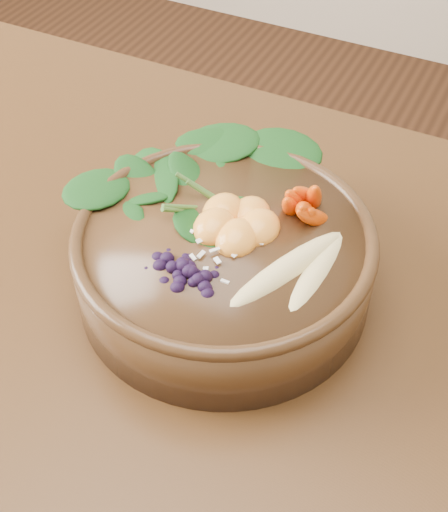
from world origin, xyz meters
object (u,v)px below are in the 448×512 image
(stoneware_bowl, at_px, (224,263))
(kale_heap, at_px, (222,167))
(carrot_cluster, at_px, (318,179))
(blueberry_pile, at_px, (187,257))
(banana_halves, at_px, (303,258))
(mandarin_cluster, at_px, (237,212))
(dining_table, at_px, (78,373))

(stoneware_bowl, distance_m, kale_heap, 0.09)
(carrot_cluster, xyz_separation_m, blueberry_pile, (-0.07, -0.13, -0.02))
(banana_halves, height_order, mandarin_cluster, mandarin_cluster)
(kale_heap, relative_size, carrot_cluster, 2.38)
(banana_halves, bearing_deg, kale_heap, 156.45)
(dining_table, height_order, banana_halves, banana_halves)
(carrot_cluster, height_order, banana_halves, carrot_cluster)
(carrot_cluster, distance_m, banana_halves, 0.08)
(blueberry_pile, bearing_deg, dining_table, -160.70)
(blueberry_pile, bearing_deg, carrot_cluster, 61.35)
(carrot_cluster, distance_m, mandarin_cluster, 0.08)
(stoneware_bowl, height_order, blueberry_pile, blueberry_pile)
(dining_table, height_order, carrot_cluster, carrot_cluster)
(kale_heap, height_order, banana_halves, kale_heap)
(carrot_cluster, bearing_deg, dining_table, -128.96)
(stoneware_bowl, relative_size, blueberry_pile, 2.16)
(carrot_cluster, xyz_separation_m, mandarin_cluster, (-0.06, -0.05, -0.02))
(banana_halves, bearing_deg, stoneware_bowl, -177.26)
(stoneware_bowl, bearing_deg, kale_heap, 117.77)
(stoneware_bowl, height_order, carrot_cluster, carrot_cluster)
(blueberry_pile, bearing_deg, mandarin_cluster, 81.63)
(dining_table, xyz_separation_m, mandarin_cluster, (0.13, 0.12, 0.18))
(stoneware_bowl, distance_m, banana_halves, 0.10)
(stoneware_bowl, relative_size, banana_halves, 1.83)
(dining_table, bearing_deg, blueberry_pile, 19.30)
(banana_halves, relative_size, blueberry_pile, 1.18)
(carrot_cluster, relative_size, mandarin_cluster, 0.87)
(mandarin_cluster, xyz_separation_m, blueberry_pile, (-0.01, -0.08, 0.00))
(dining_table, relative_size, blueberry_pile, 12.23)
(kale_heap, bearing_deg, banana_halves, -32.65)
(dining_table, xyz_separation_m, carrot_cluster, (0.19, 0.17, 0.21))
(dining_table, height_order, mandarin_cluster, mandarin_cluster)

